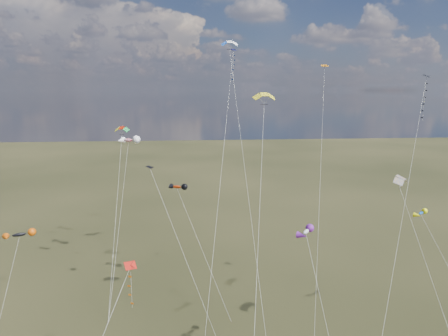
{
  "coord_description": "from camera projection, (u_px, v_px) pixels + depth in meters",
  "views": [
    {
      "loc": [
        -4.18,
        -28.6,
        28.11
      ],
      "look_at": [
        0.0,
        18.0,
        19.0
      ],
      "focal_mm": 32.0,
      "sensor_mm": 36.0,
      "label": 1
    }
  ],
  "objects": [
    {
      "name": "parafoil_yellow",
      "position": [
        264.0,
        96.0,
        43.28
      ],
      "size": [
        5.64,
        20.06,
        28.29
      ],
      "color": "yellow",
      "rests_on": "ground"
    },
    {
      "name": "parafoil_striped",
      "position": [
        401.0,
        178.0,
        40.81
      ],
      "size": [
        4.18,
        12.55,
        19.94
      ],
      "color": "#EBA810",
      "rests_on": "ground"
    },
    {
      "name": "novelty_blue_yellow",
      "position": [
        422.0,
        214.0,
        47.5
      ],
      "size": [
        5.03,
        11.45,
        14.12
      ],
      "color": "blue",
      "rests_on": "ground"
    },
    {
      "name": "novelty_orange_black",
      "position": [
        177.0,
        187.0,
        56.27
      ],
      "size": [
        8.05,
        11.82,
        15.26
      ],
      "color": "red",
      "rests_on": "ground"
    },
    {
      "name": "diamond_black_high",
      "position": [
        422.0,
        113.0,
        46.86
      ],
      "size": [
        15.11,
        20.38,
        29.99
      ],
      "color": "black",
      "rests_on": "ground"
    },
    {
      "name": "novelty_black_orange",
      "position": [
        19.0,
        235.0,
        49.67
      ],
      "size": [
        3.36,
        7.15,
        10.99
      ],
      "color": "black",
      "rests_on": "ground"
    },
    {
      "name": "diamond_orange_center",
      "position": [
        321.0,
        152.0,
        46.91
      ],
      "size": [
        5.86,
        16.99,
        31.34
      ],
      "color": "orange",
      "rests_on": "ground"
    },
    {
      "name": "novelty_white_purple",
      "position": [
        306.0,
        232.0,
        37.97
      ],
      "size": [
        2.94,
        9.9,
        15.34
      ],
      "color": "white",
      "rests_on": "ground"
    },
    {
      "name": "diamond_navy_tall",
      "position": [
        231.0,
        83.0,
        57.67
      ],
      "size": [
        6.64,
        27.55,
        34.18
      ],
      "color": "#0F104C",
      "rests_on": "ground"
    },
    {
      "name": "diamond_black_mid",
      "position": [
        167.0,
        210.0,
        50.58
      ],
      "size": [
        8.58,
        11.39,
        18.37
      ],
      "color": "black",
      "rests_on": "ground"
    },
    {
      "name": "parafoil_blue_white",
      "position": [
        230.0,
        44.0,
        57.33
      ],
      "size": [
        3.02,
        24.79,
        35.59
      ],
      "color": "blue",
      "rests_on": "ground"
    },
    {
      "name": "parafoil_tricolor",
      "position": [
        122.0,
        129.0,
        58.18
      ],
      "size": [
        2.4,
        14.71,
        23.27
      ],
      "color": "yellow",
      "rests_on": "ground"
    },
    {
      "name": "novelty_redwhite_stripe",
      "position": [
        128.0,
        141.0,
        62.6
      ],
      "size": [
        3.55,
        19.22,
        21.19
      ],
      "color": "red",
      "rests_on": "ground"
    },
    {
      "name": "diamond_red_low",
      "position": [
        127.0,
        296.0,
        32.42
      ],
      "size": [
        6.74,
        9.54,
        14.32
      ],
      "color": "red",
      "rests_on": "ground"
    }
  ]
}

